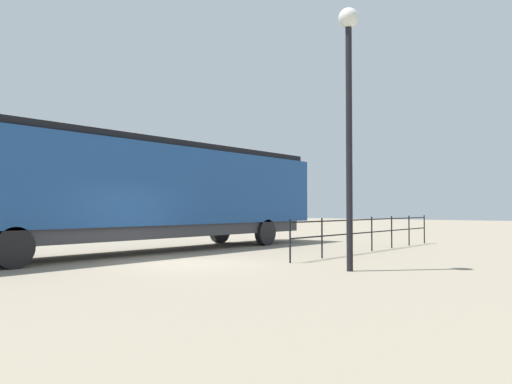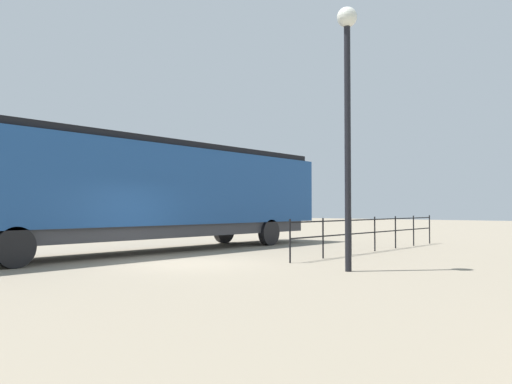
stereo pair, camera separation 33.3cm
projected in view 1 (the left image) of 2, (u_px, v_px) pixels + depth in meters
The scene contains 4 objects.
ground_plane at pixel (182, 264), 14.73m from camera, with size 120.00×120.00×0.00m, color gray.
locomotive at pixel (158, 190), 19.09m from camera, with size 2.91×16.97×4.00m.
lamp_post at pixel (349, 88), 13.15m from camera, with size 0.51×0.51×6.68m.
platform_fence at pixel (372, 229), 19.15m from camera, with size 0.05×10.67×1.27m.
Camera 1 is at (10.81, -10.31, 1.58)m, focal length 36.46 mm.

